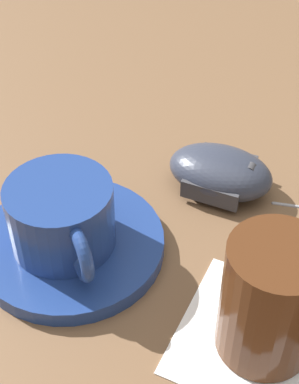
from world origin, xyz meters
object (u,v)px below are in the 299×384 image
drinking_glass (270,300)px  computer_mouse (220,172)px  coffee_cup (62,217)px  saucer (71,244)px

drinking_glass → computer_mouse: bearing=111.0°
coffee_cup → computer_mouse: 0.16m
coffee_cup → computer_mouse: (0.11, 0.12, -0.02)m
coffee_cup → drinking_glass: bearing=-14.5°
saucer → coffee_cup: coffee_cup is taller
coffee_cup → computer_mouse: size_ratio=0.94×
saucer → drinking_glass: drinking_glass is taller
saucer → computer_mouse: 0.15m
saucer → drinking_glass: 0.18m
coffee_cup → drinking_glass: drinking_glass is taller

